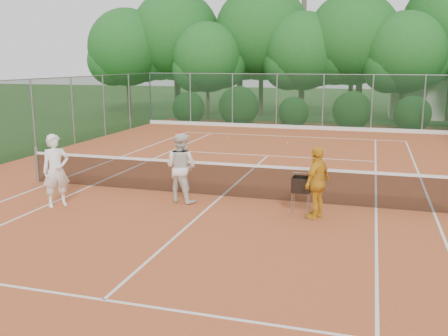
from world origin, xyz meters
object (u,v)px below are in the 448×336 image
(player_white, at_px, (56,170))
(ball_hopper, at_px, (301,185))
(player_center_grp, at_px, (181,167))
(player_yellow, at_px, (317,183))

(player_white, height_order, ball_hopper, player_white)
(player_white, xyz_separation_m, ball_hopper, (6.15, 0.89, -0.16))
(player_center_grp, height_order, ball_hopper, player_center_grp)
(player_white, distance_m, player_yellow, 6.57)
(player_yellow, distance_m, ball_hopper, 0.38)
(player_yellow, height_order, ball_hopper, player_yellow)
(player_center_grp, xyz_separation_m, player_yellow, (3.60, -0.42, -0.07))
(player_white, distance_m, player_center_grp, 3.19)
(player_white, bearing_deg, ball_hopper, -40.41)
(ball_hopper, bearing_deg, player_white, 163.42)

